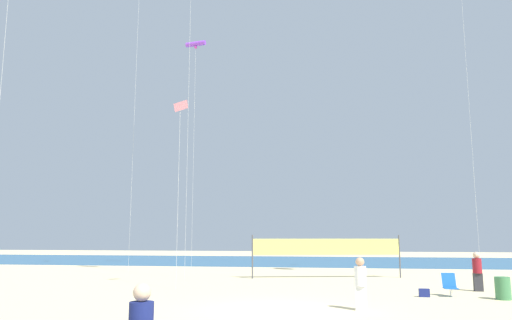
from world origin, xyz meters
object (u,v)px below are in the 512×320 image
at_px(folding_beach_chair, 450,284).
at_px(volleyball_net, 327,248).
at_px(trash_barrel, 503,288).
at_px(beach_handbag, 424,293).
at_px(kite_violet_tube, 196,45).
at_px(beachgoer_white_shirt, 361,282).
at_px(beachgoer_maroon_shirt, 477,270).
at_px(kite_pink_diamond, 180,106).

height_order(folding_beach_chair, volleyball_net, volleyball_net).
relative_size(trash_barrel, volleyball_net, 0.10).
xyz_separation_m(volleyball_net, beach_handbag, (3.86, -7.98, -1.48)).
bearing_deg(kite_violet_tube, trash_barrel, -42.81).
distance_m(trash_barrel, beach_handbag, 2.79).
relative_size(beachgoer_white_shirt, kite_violet_tube, 0.09).
bearing_deg(trash_barrel, folding_beach_chair, 155.44).
bearing_deg(beachgoer_maroon_shirt, beach_handbag, -65.07).
xyz_separation_m(folding_beach_chair, volleyball_net, (-4.91, 7.58, 1.17)).
distance_m(kite_violet_tube, kite_pink_diamond, 16.82).
distance_m(folding_beach_chair, kite_pink_diamond, 13.95).
distance_m(trash_barrel, volleyball_net, 10.74).
height_order(beachgoer_white_shirt, volleyball_net, volleyball_net).
bearing_deg(trash_barrel, beachgoer_maroon_shirt, 92.37).
height_order(folding_beach_chair, beach_handbag, folding_beach_chair).
bearing_deg(beachgoer_maroon_shirt, kite_pink_diamond, -101.85).
relative_size(beachgoer_maroon_shirt, trash_barrel, 2.00).
bearing_deg(beachgoer_maroon_shirt, kite_violet_tube, -144.81).
bearing_deg(kite_pink_diamond, beachgoer_maroon_shirt, 5.59).
xyz_separation_m(beachgoer_maroon_shirt, beach_handbag, (-2.64, -2.41, -0.73)).
distance_m(beachgoer_maroon_shirt, folding_beach_chair, 2.60).
bearing_deg(trash_barrel, kite_violet_tube, 137.19).
relative_size(beachgoer_white_shirt, beach_handbag, 4.21).
xyz_separation_m(beachgoer_white_shirt, beachgoer_maroon_shirt, (5.23, 6.28, 0.00)).
bearing_deg(beach_handbag, trash_barrel, -7.96).
height_order(beachgoer_maroon_shirt, kite_violet_tube, kite_violet_tube).
relative_size(beachgoer_white_shirt, trash_barrel, 1.99).
xyz_separation_m(folding_beach_chair, kite_violet_tube, (-14.91, 14.61, 16.74)).
height_order(volleyball_net, beach_handbag, volleyball_net).
distance_m(beach_handbag, kite_pink_diamond, 13.32).
bearing_deg(beachgoer_maroon_shirt, trash_barrel, -15.07).
bearing_deg(trash_barrel, beachgoer_white_shirt, -146.85).
bearing_deg(volleyball_net, kite_violet_tube, 144.90).
bearing_deg(beachgoer_white_shirt, beach_handbag, 34.84).
height_order(beach_handbag, kite_pink_diamond, kite_pink_diamond).
distance_m(beachgoer_maroon_shirt, trash_barrel, 2.83).
distance_m(beachgoer_white_shirt, kite_pink_diamond, 11.93).
distance_m(beachgoer_maroon_shirt, kite_pink_diamond, 15.11).
bearing_deg(beachgoer_white_shirt, volleyball_net, 74.73).
bearing_deg(kite_violet_tube, beachgoer_white_shirt, -59.16).
bearing_deg(folding_beach_chair, kite_pink_diamond, 156.38).
bearing_deg(beach_handbag, beachgoer_maroon_shirt, 42.37).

